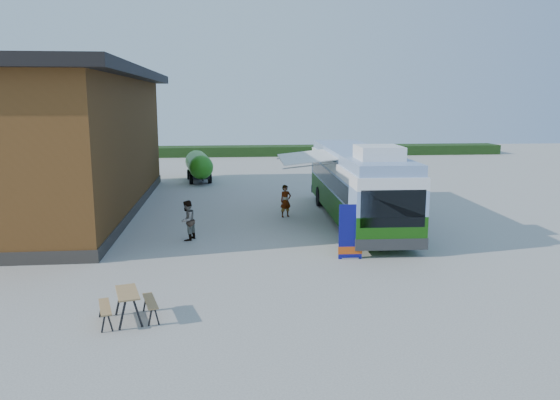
{
  "coord_description": "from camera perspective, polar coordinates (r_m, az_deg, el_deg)",
  "views": [
    {
      "loc": [
        -1.76,
        -19.85,
        5.95
      ],
      "look_at": [
        0.7,
        4.47,
        1.4
      ],
      "focal_mm": 35.0,
      "sensor_mm": 36.0,
      "label": 1
    }
  ],
  "objects": [
    {
      "name": "awning",
      "position": [
        26.73,
        3.63,
        4.06
      ],
      "size": [
        3.22,
        5.03,
        0.56
      ],
      "rotation": [
        0.0,
        0.0,
        -0.03
      ],
      "color": "white",
      "rests_on": "ground"
    },
    {
      "name": "barn",
      "position": [
        31.19,
        -22.13,
        5.43
      ],
      "size": [
        9.6,
        21.2,
        7.5
      ],
      "color": "brown",
      "rests_on": "ground"
    },
    {
      "name": "banner",
      "position": [
        20.62,
        7.38,
        -3.84
      ],
      "size": [
        0.91,
        0.2,
        2.1
      ],
      "rotation": [
        0.0,
        0.0,
        -0.03
      ],
      "color": "navy",
      "rests_on": "ground"
    },
    {
      "name": "hedge",
      "position": [
        58.92,
        3.8,
        5.21
      ],
      "size": [
        40.0,
        3.0,
        1.0
      ],
      "primitive_type": "cube",
      "color": "#264419",
      "rests_on": "ground"
    },
    {
      "name": "picnic_table",
      "position": [
        15.51,
        -15.63,
        -9.95
      ],
      "size": [
        1.75,
        1.63,
        0.83
      ],
      "rotation": [
        0.0,
        0.0,
        0.26
      ],
      "color": "#AC7D51",
      "rests_on": "ground"
    },
    {
      "name": "person_b",
      "position": [
        23.5,
        -9.67,
        -2.12
      ],
      "size": [
        0.93,
        1.02,
        1.71
      ],
      "primitive_type": "imported",
      "rotation": [
        0.0,
        0.0,
        -1.98
      ],
      "color": "#999999",
      "rests_on": "ground"
    },
    {
      "name": "person_a",
      "position": [
        27.72,
        0.59,
        -0.11
      ],
      "size": [
        0.71,
        0.59,
        1.65
      ],
      "primitive_type": "imported",
      "rotation": [
        0.0,
        0.0,
        0.37
      ],
      "color": "#999999",
      "rests_on": "ground"
    },
    {
      "name": "ground",
      "position": [
        20.79,
        -0.68,
        -6.08
      ],
      "size": [
        100.0,
        100.0,
        0.0
      ],
      "primitive_type": "plane",
      "color": "#BCB7AD",
      "rests_on": "ground"
    },
    {
      "name": "slurry_tanker",
      "position": [
        40.2,
        -8.49,
        3.66
      ],
      "size": [
        2.18,
        5.68,
        2.11
      ],
      "rotation": [
        0.0,
        0.0,
        0.13
      ],
      "color": "#2A8618",
      "rests_on": "ground"
    },
    {
      "name": "bus",
      "position": [
        26.89,
        8.04,
        1.86
      ],
      "size": [
        3.21,
        13.28,
        4.06
      ],
      "rotation": [
        0.0,
        0.0,
        -0.03
      ],
      "color": "#1D5F0F",
      "rests_on": "ground"
    }
  ]
}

